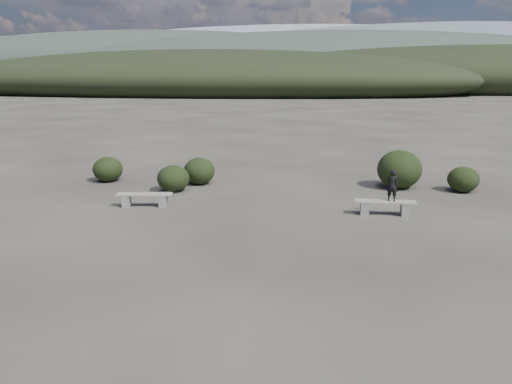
# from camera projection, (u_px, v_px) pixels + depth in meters

# --- Properties ---
(ground) EXTENTS (1200.00, 1200.00, 0.00)m
(ground) POSITION_uv_depth(u_px,v_px,m) (236.00, 283.00, 10.27)
(ground) COLOR #322E26
(ground) RESTS_ON ground
(bench_left) EXTENTS (1.80, 0.64, 0.44)m
(bench_left) POSITION_uv_depth(u_px,v_px,m) (145.00, 199.00, 16.07)
(bench_left) COLOR slate
(bench_left) RESTS_ON ground
(bench_right) EXTENTS (1.82, 0.41, 0.45)m
(bench_right) POSITION_uv_depth(u_px,v_px,m) (385.00, 206.00, 15.11)
(bench_right) COLOR slate
(bench_right) RESTS_ON ground
(seated_person) EXTENTS (0.41, 0.34, 0.97)m
(seated_person) POSITION_uv_depth(u_px,v_px,m) (392.00, 185.00, 14.93)
(seated_person) COLOR black
(seated_person) RESTS_ON bench_right
(shrub_a) EXTENTS (1.18, 1.18, 0.96)m
(shrub_a) POSITION_uv_depth(u_px,v_px,m) (173.00, 178.00, 18.10)
(shrub_a) COLOR black
(shrub_a) RESTS_ON ground
(shrub_b) EXTENTS (1.21, 1.21, 1.04)m
(shrub_b) POSITION_uv_depth(u_px,v_px,m) (199.00, 171.00, 19.28)
(shrub_b) COLOR black
(shrub_b) RESTS_ON ground
(shrub_d) EXTENTS (1.63, 1.63, 1.43)m
(shrub_d) POSITION_uv_depth(u_px,v_px,m) (399.00, 169.00, 18.57)
(shrub_d) COLOR black
(shrub_d) RESTS_ON ground
(shrub_e) EXTENTS (1.11, 1.11, 0.93)m
(shrub_e) POSITION_uv_depth(u_px,v_px,m) (463.00, 179.00, 18.04)
(shrub_e) COLOR black
(shrub_e) RESTS_ON ground
(shrub_f) EXTENTS (1.16, 1.16, 0.98)m
(shrub_f) POSITION_uv_depth(u_px,v_px,m) (108.00, 169.00, 19.77)
(shrub_f) COLOR black
(shrub_f) RESTS_ON ground
(mountain_ridges) EXTENTS (500.00, 400.00, 56.00)m
(mountain_ridges) POSITION_uv_depth(u_px,v_px,m) (318.00, 63.00, 334.97)
(mountain_ridges) COLOR black
(mountain_ridges) RESTS_ON ground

